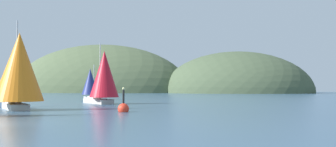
{
  "coord_description": "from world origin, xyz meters",
  "views": [
    {
      "loc": [
        16.49,
        -21.46,
        2.44
      ],
      "look_at": [
        0.0,
        43.19,
        4.78
      ],
      "focal_mm": 40.84,
      "sensor_mm": 36.0,
      "label": 1
    }
  ],
  "objects_px": {
    "sailboat_orange_sail": "(19,69)",
    "sailboat_navy_sail": "(91,83)",
    "sailboat_crimson_sail": "(104,76)",
    "channel_buoy": "(123,108)"
  },
  "relations": [
    {
      "from": "sailboat_crimson_sail",
      "to": "sailboat_navy_sail",
      "type": "height_order",
      "value": "sailboat_crimson_sail"
    },
    {
      "from": "sailboat_navy_sail",
      "to": "sailboat_crimson_sail",
      "type": "bearing_deg",
      "value": -59.13
    },
    {
      "from": "sailboat_orange_sail",
      "to": "sailboat_crimson_sail",
      "type": "xyz_separation_m",
      "value": [
        2.6,
        15.73,
        -0.39
      ]
    },
    {
      "from": "sailboat_navy_sail",
      "to": "channel_buoy",
      "type": "bearing_deg",
      "value": -59.55
    },
    {
      "from": "sailboat_crimson_sail",
      "to": "sailboat_navy_sail",
      "type": "distance_m",
      "value": 20.31
    },
    {
      "from": "sailboat_crimson_sail",
      "to": "channel_buoy",
      "type": "distance_m",
      "value": 18.29
    },
    {
      "from": "sailboat_orange_sail",
      "to": "channel_buoy",
      "type": "relative_size",
      "value": 3.64
    },
    {
      "from": "sailboat_crimson_sail",
      "to": "channel_buoy",
      "type": "height_order",
      "value": "sailboat_crimson_sail"
    },
    {
      "from": "sailboat_orange_sail",
      "to": "sailboat_navy_sail",
      "type": "relative_size",
      "value": 1.41
    },
    {
      "from": "channel_buoy",
      "to": "sailboat_orange_sail",
      "type": "bearing_deg",
      "value": -179.02
    }
  ]
}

